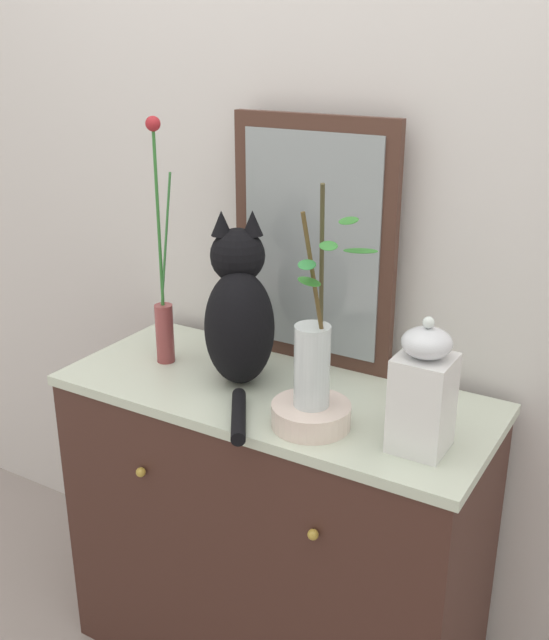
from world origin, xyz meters
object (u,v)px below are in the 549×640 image
mirror_leaning (313,244)px  cat_sitting (238,313)px  jar_lidded_porcelain (423,392)px  vase_slim_green (163,303)px  vase_glass_clear (313,356)px  sideboard (274,531)px  bowl_porcelain (311,415)px

mirror_leaning → cat_sitting: bearing=-114.4°
jar_lidded_porcelain → mirror_leaning: bearing=145.0°
mirror_leaning → vase_slim_green: mirror_leaning is taller
cat_sitting → vase_glass_clear: size_ratio=0.85×
vase_slim_green → cat_sitting: bearing=0.7°
cat_sitting → sideboard: bearing=-1.5°
mirror_leaning → vase_glass_clear: mirror_leaning is taller
bowl_porcelain → sideboard: bearing=145.0°
bowl_porcelain → jar_lidded_porcelain: jar_lidded_porcelain is taller
sideboard → vase_slim_green: 0.66m
mirror_leaning → sideboard: bearing=-86.8°
cat_sitting → vase_glass_clear: (0.27, -0.12, -0.01)m
vase_slim_green → jar_lidded_porcelain: (0.73, -0.08, -0.03)m
cat_sitting → vase_slim_green: size_ratio=0.67×
jar_lidded_porcelain → vase_glass_clear: bearing=-172.0°
vase_slim_green → bowl_porcelain: (0.49, -0.11, -0.14)m
vase_slim_green → jar_lidded_porcelain: size_ratio=2.15×
vase_glass_clear → jar_lidded_porcelain: size_ratio=1.68×
vase_slim_green → bowl_porcelain: bearing=-12.8°
sideboard → vase_slim_green: bearing=-180.0°
sideboard → mirror_leaning: mirror_leaning is taller
cat_sitting → vase_slim_green: bearing=-179.3°
sideboard → mirror_leaning: bearing=93.2°
sideboard → cat_sitting: 0.60m
vase_glass_clear → jar_lidded_porcelain: (0.23, 0.03, -0.04)m
mirror_leaning → vase_glass_clear: bearing=-61.3°
sideboard → vase_slim_green: vase_slim_green is taller
cat_sitting → vase_slim_green: vase_slim_green is taller
vase_slim_green → bowl_porcelain: size_ratio=3.58×
sideboard → cat_sitting: cat_sitting is taller
sideboard → bowl_porcelain: bearing=-35.0°
sideboard → bowl_porcelain: bowl_porcelain is taller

